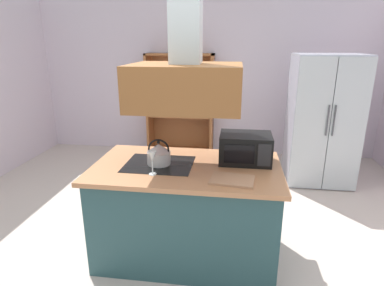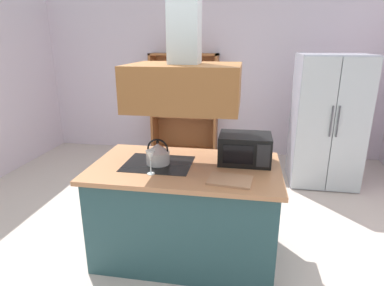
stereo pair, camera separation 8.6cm
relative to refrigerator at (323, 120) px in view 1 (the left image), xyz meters
name	(u,v)px [view 1 (the left image)]	position (x,y,z in m)	size (l,w,h in m)	color
ground_plane	(176,245)	(-1.75, -1.86, -0.90)	(7.80, 7.80, 0.00)	beige
wall_back	(206,77)	(-1.75, 1.14, 0.45)	(6.00, 0.12, 2.70)	silver
kitchen_island	(187,210)	(-1.62, -1.96, -0.44)	(1.66, 0.98, 0.90)	#284A4D
range_hood	(186,71)	(-1.62, -1.96, 0.82)	(0.90, 0.70, 1.28)	brown
refrigerator	(323,120)	(0.00, 0.00, 0.00)	(0.90, 0.77, 1.80)	#B7B6C6
dish_cabinet	(181,111)	(-2.17, 0.92, -0.12)	(1.15, 0.40, 1.76)	#9A562C
kettle	(159,154)	(-1.87, -1.96, 0.10)	(0.21, 0.21, 0.23)	beige
cutting_board	(232,180)	(-1.21, -2.23, 0.01)	(0.34, 0.24, 0.02)	tan
microwave	(245,148)	(-1.11, -1.79, 0.13)	(0.46, 0.35, 0.26)	black
wine_glass_on_counter	(152,157)	(-1.87, -2.20, 0.15)	(0.08, 0.08, 0.21)	silver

